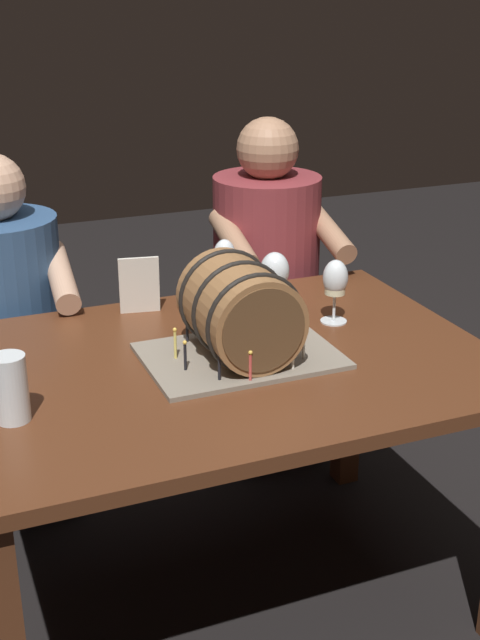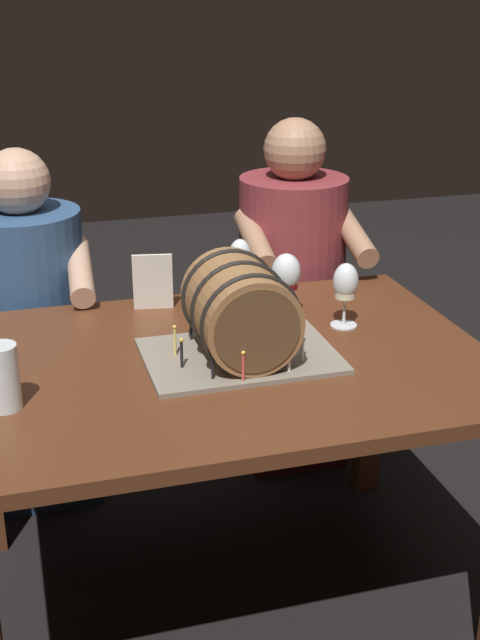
{
  "view_description": "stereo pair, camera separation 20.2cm",
  "coord_description": "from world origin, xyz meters",
  "px_view_note": "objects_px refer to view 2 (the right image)",
  "views": [
    {
      "loc": [
        -0.66,
        -1.75,
        1.58
      ],
      "look_at": [
        0.05,
        -0.01,
        0.82
      ],
      "focal_mm": 47.55,
      "sensor_mm": 36.0,
      "label": 1
    },
    {
      "loc": [
        -0.47,
        -1.82,
        1.58
      ],
      "look_at": [
        0.05,
        -0.01,
        0.82
      ],
      "focal_mm": 47.55,
      "sensor_mm": 36.0,
      "label": 2
    }
  ],
  "objects_px": {
    "person_seated_left": "(33,341)",
    "person_seated_right": "(291,307)",
    "wine_glass_rose": "(240,260)",
    "beer_pint": "(3,380)",
    "wine_glass_red": "(286,275)",
    "wine_glass_white": "(346,285)",
    "menu_card": "(153,282)",
    "dining_table": "(221,396)",
    "barrel_cake": "(240,314)"
  },
  "relations": [
    {
      "from": "barrel_cake",
      "to": "wine_glass_white",
      "type": "relative_size",
      "value": 2.66
    },
    {
      "from": "wine_glass_rose",
      "to": "beer_pint",
      "type": "height_order",
      "value": "wine_glass_rose"
    },
    {
      "from": "dining_table",
      "to": "person_seated_right",
      "type": "bearing_deg",
      "value": 58.22
    },
    {
      "from": "dining_table",
      "to": "barrel_cake",
      "type": "xyz_separation_m",
      "value": [
        0.05,
        -0.01,
        0.22
      ]
    },
    {
      "from": "dining_table",
      "to": "person_seated_left",
      "type": "distance_m",
      "value": 0.82
    },
    {
      "from": "barrel_cake",
      "to": "menu_card",
      "type": "height_order",
      "value": "barrel_cake"
    },
    {
      "from": "dining_table",
      "to": "menu_card",
      "type": "relative_size",
      "value": 8.24
    },
    {
      "from": "beer_pint",
      "to": "wine_glass_red",
      "type": "bearing_deg",
      "value": 24.31
    },
    {
      "from": "wine_glass_red",
      "to": "person_seated_left",
      "type": "distance_m",
      "value": 0.88
    },
    {
      "from": "dining_table",
      "to": "wine_glass_red",
      "type": "relative_size",
      "value": 7.34
    },
    {
      "from": "wine_glass_rose",
      "to": "person_seated_right",
      "type": "bearing_deg",
      "value": 49.25
    },
    {
      "from": "person_seated_right",
      "to": "beer_pint",
      "type": "bearing_deg",
      "value": -139.09
    },
    {
      "from": "barrel_cake",
      "to": "wine_glass_red",
      "type": "xyz_separation_m",
      "value": [
        0.19,
        0.23,
        0.01
      ]
    },
    {
      "from": "wine_glass_red",
      "to": "wine_glass_white",
      "type": "distance_m",
      "value": 0.17
    },
    {
      "from": "dining_table",
      "to": "menu_card",
      "type": "distance_m",
      "value": 0.43
    },
    {
      "from": "wine_glass_white",
      "to": "beer_pint",
      "type": "relative_size",
      "value": 1.19
    },
    {
      "from": "beer_pint",
      "to": "menu_card",
      "type": "height_order",
      "value": "menu_card"
    },
    {
      "from": "wine_glass_red",
      "to": "person_seated_right",
      "type": "relative_size",
      "value": 0.15
    },
    {
      "from": "beer_pint",
      "to": "person_seated_right",
      "type": "relative_size",
      "value": 0.12
    },
    {
      "from": "wine_glass_white",
      "to": "person_seated_left",
      "type": "distance_m",
      "value": 1.03
    },
    {
      "from": "wine_glass_rose",
      "to": "beer_pint",
      "type": "xyz_separation_m",
      "value": [
        -0.67,
        -0.5,
        -0.05
      ]
    },
    {
      "from": "wine_glass_red",
      "to": "menu_card",
      "type": "xyz_separation_m",
      "value": [
        -0.34,
        0.16,
        -0.04
      ]
    },
    {
      "from": "barrel_cake",
      "to": "person_seated_right",
      "type": "relative_size",
      "value": 0.39
    },
    {
      "from": "wine_glass_red",
      "to": "wine_glass_rose",
      "type": "distance_m",
      "value": 0.18
    },
    {
      "from": "barrel_cake",
      "to": "person_seated_left",
      "type": "bearing_deg",
      "value": 123.94
    },
    {
      "from": "beer_pint",
      "to": "wine_glass_white",
      "type": "bearing_deg",
      "value": 14.82
    },
    {
      "from": "dining_table",
      "to": "barrel_cake",
      "type": "relative_size",
      "value": 2.84
    },
    {
      "from": "wine_glass_rose",
      "to": "menu_card",
      "type": "distance_m",
      "value": 0.26
    },
    {
      "from": "beer_pint",
      "to": "person_seated_left",
      "type": "xyz_separation_m",
      "value": [
        0.08,
        0.81,
        -0.26
      ]
    },
    {
      "from": "person_seated_right",
      "to": "person_seated_left",
      "type": "bearing_deg",
      "value": -179.99
    },
    {
      "from": "person_seated_left",
      "to": "person_seated_right",
      "type": "distance_m",
      "value": 0.85
    },
    {
      "from": "wine_glass_red",
      "to": "person_seated_left",
      "type": "xyz_separation_m",
      "value": [
        -0.67,
        0.47,
        -0.31
      ]
    },
    {
      "from": "wine_glass_red",
      "to": "wine_glass_rose",
      "type": "bearing_deg",
      "value": 117.35
    },
    {
      "from": "dining_table",
      "to": "wine_glass_white",
      "type": "distance_m",
      "value": 0.44
    },
    {
      "from": "beer_pint",
      "to": "person_seated_right",
      "type": "bearing_deg",
      "value": 40.91
    },
    {
      "from": "menu_card",
      "to": "person_seated_right",
      "type": "relative_size",
      "value": 0.14
    },
    {
      "from": "menu_card",
      "to": "wine_glass_red",
      "type": "bearing_deg",
      "value": -14.69
    },
    {
      "from": "wine_glass_white",
      "to": "person_seated_left",
      "type": "height_order",
      "value": "person_seated_left"
    },
    {
      "from": "wine_glass_rose",
      "to": "wine_glass_white",
      "type": "height_order",
      "value": "wine_glass_rose"
    },
    {
      "from": "menu_card",
      "to": "dining_table",
      "type": "bearing_deg",
      "value": -65.33
    },
    {
      "from": "dining_table",
      "to": "menu_card",
      "type": "xyz_separation_m",
      "value": [
        -0.09,
        0.37,
        0.18
      ]
    },
    {
      "from": "person_seated_right",
      "to": "dining_table",
      "type": "bearing_deg",
      "value": -121.78
    },
    {
      "from": "wine_glass_rose",
      "to": "menu_card",
      "type": "height_order",
      "value": "wine_glass_rose"
    },
    {
      "from": "wine_glass_rose",
      "to": "person_seated_right",
      "type": "relative_size",
      "value": 0.15
    },
    {
      "from": "wine_glass_rose",
      "to": "person_seated_right",
      "type": "xyz_separation_m",
      "value": [
        0.27,
        0.31,
        -0.29
      ]
    },
    {
      "from": "wine_glass_white",
      "to": "beer_pint",
      "type": "xyz_separation_m",
      "value": [
        -0.88,
        -0.23,
        -0.05
      ]
    },
    {
      "from": "menu_card",
      "to": "person_seated_left",
      "type": "distance_m",
      "value": 0.53
    },
    {
      "from": "barrel_cake",
      "to": "wine_glass_rose",
      "type": "relative_size",
      "value": 2.56
    },
    {
      "from": "person_seated_left",
      "to": "beer_pint",
      "type": "bearing_deg",
      "value": -95.88
    },
    {
      "from": "barrel_cake",
      "to": "menu_card",
      "type": "distance_m",
      "value": 0.41
    }
  ]
}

